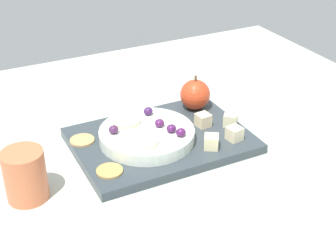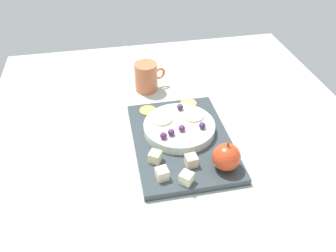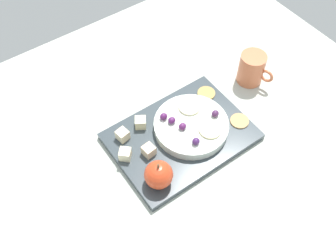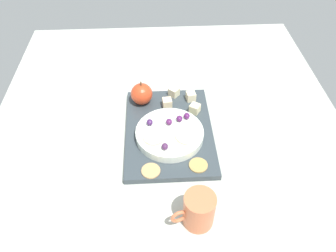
{
  "view_description": "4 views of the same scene",
  "coord_description": "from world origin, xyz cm",
  "views": [
    {
      "loc": [
        -37.86,
        -76.83,
        58.21
      ],
      "look_at": [
        -0.34,
        -2.24,
        10.17
      ],
      "focal_mm": 52.83,
      "sensor_mm": 36.0,
      "label": 1
    },
    {
      "loc": [
        64.78,
        -16.82,
        65.56
      ],
      "look_at": [
        -3.22,
        -3.18,
        9.44
      ],
      "focal_mm": 36.65,
      "sensor_mm": 36.0,
      "label": 2
    },
    {
      "loc": [
        33.67,
        42.77,
        86.62
      ],
      "look_at": [
        2.16,
        -1.57,
        10.91
      ],
      "focal_mm": 41.01,
      "sensor_mm": 36.0,
      "label": 3
    },
    {
      "loc": [
        -65.99,
        3.79,
        74.4
      ],
      "look_at": [
        -2.15,
        0.35,
        9.3
      ],
      "focal_mm": 34.92,
      "sensor_mm": 36.0,
      "label": 4
    }
  ],
  "objects": [
    {
      "name": "grape_1",
      "position": [
        -1.06,
        5.44,
        9.94
      ],
      "size": [
        1.94,
        1.75,
        1.72
      ],
      "primitive_type": "ellipsoid",
      "color": "#422156",
      "rests_on": "serving_dish"
    },
    {
      "name": "cheese_cube_1",
      "position": [
        6.05,
        -8.18,
        8.04
      ],
      "size": [
        3.76,
        3.76,
        2.72
      ],
      "primitive_type": "cube",
      "rotation": [
        0.0,
        0.0,
        1.0
      ],
      "color": "beige",
      "rests_on": "platter"
    },
    {
      "name": "table",
      "position": [
        0.0,
        0.0,
        2.42
      ],
      "size": [
        122.82,
        105.91,
        4.83
      ],
      "primitive_type": "cube",
      "color": "#AFB6AA",
      "rests_on": "ground"
    },
    {
      "name": "grape_4",
      "position": [
        -0.12,
        -3.0,
        9.92
      ],
      "size": [
        1.94,
        1.75,
        1.67
      ],
      "primitive_type": "ellipsoid",
      "color": "#521F57",
      "rests_on": "serving_dish"
    },
    {
      "name": "apple_stem",
      "position": [
        11.36,
        7.72,
        13.95
      ],
      "size": [
        0.5,
        0.5,
        1.2
      ],
      "primitive_type": "cylinder",
      "color": "brown",
      "rests_on": "apple_whole"
    },
    {
      "name": "apple_whole",
      "position": [
        11.36,
        7.72,
        10.01
      ],
      "size": [
        6.67,
        6.67,
        6.67
      ],
      "primitive_type": "sphere",
      "color": "red",
      "rests_on": "platter"
    },
    {
      "name": "platter",
      "position": [
        -0.79,
        -0.31,
        5.76
      ],
      "size": [
        34.54,
        24.86,
        1.85
      ],
      "primitive_type": "cube",
      "color": "#343E44",
      "rests_on": "table"
    },
    {
      "name": "grape_0",
      "position": [
        0.95,
        -5.18,
        9.93
      ],
      "size": [
        1.94,
        1.75,
        1.7
      ],
      "primitive_type": "ellipsoid",
      "color": "#501D54",
      "rests_on": "serving_dish"
    },
    {
      "name": "apple_slice_0",
      "position": [
        -6.55,
        -4.28,
        9.38
      ],
      "size": [
        5.64,
        5.64,
        0.6
      ],
      "primitive_type": "cylinder",
      "color": "#F2E7B5",
      "rests_on": "serving_dish"
    },
    {
      "name": "grape_2",
      "position": [
        -10.21,
        1.62,
        9.94
      ],
      "size": [
        1.94,
        1.75,
        1.71
      ],
      "primitive_type": "ellipsoid",
      "color": "#49264D",
      "rests_on": "serving_dish"
    },
    {
      "name": "serving_dish",
      "position": [
        -3.9,
        0.2,
        7.88
      ],
      "size": [
        18.96,
        18.96,
        2.4
      ],
      "primitive_type": "cylinder",
      "color": "silver",
      "rests_on": "platter"
    },
    {
      "name": "cracker_0",
      "position": [
        -14.45,
        -6.87,
        6.88
      ],
      "size": [
        4.88,
        4.88,
        0.4
      ],
      "primitive_type": "cylinder",
      "color": "tan",
      "rests_on": "platter"
    },
    {
      "name": "apple_slice_1",
      "position": [
        -6.35,
        4.43,
        9.38
      ],
      "size": [
        5.64,
        5.64,
        0.6
      ],
      "primitive_type": "cylinder",
      "color": "beige",
      "rests_on": "serving_dish"
    },
    {
      "name": "cracker_1",
      "position": [
        -15.56,
        5.48,
        6.88
      ],
      "size": [
        4.88,
        4.88,
        0.4
      ],
      "primitive_type": "cylinder",
      "color": "tan",
      "rests_on": "platter"
    },
    {
      "name": "grape_3",
      "position": [
        -1.11,
        0.0,
        9.89
      ],
      "size": [
        1.94,
        1.75,
        1.62
      ],
      "primitive_type": "ellipsoid",
      "color": "#562056",
      "rests_on": "serving_dish"
    },
    {
      "name": "cheese_cube_2",
      "position": [
        8.99,
        -0.37,
        8.04
      ],
      "size": [
        2.99,
        2.99,
        2.72
      ],
      "primitive_type": "cube",
      "rotation": [
        0.0,
        0.0,
        0.1
      ],
      "color": "beige",
      "rests_on": "platter"
    },
    {
      "name": "cheese_cube_3",
      "position": [
        14.17,
        -2.44,
        8.04
      ],
      "size": [
        3.84,
        3.84,
        2.72
      ],
      "primitive_type": "cube",
      "rotation": [
        0.0,
        0.0,
        0.82
      ],
      "color": "beige",
      "rests_on": "platter"
    },
    {
      "name": "cheese_cube_0",
      "position": [
        11.77,
        -7.57,
        8.04
      ],
      "size": [
        3.13,
        3.13,
        2.72
      ],
      "primitive_type": "cube",
      "rotation": [
        0.0,
        0.0,
        0.17
      ],
      "color": "beige",
      "rests_on": "platter"
    },
    {
      "name": "cup",
      "position": [
        -28.87,
        -5.01,
        9.41
      ],
      "size": [
        7.18,
        10.2,
        9.16
      ],
      "color": "#D36D45",
      "rests_on": "table"
    }
  ]
}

